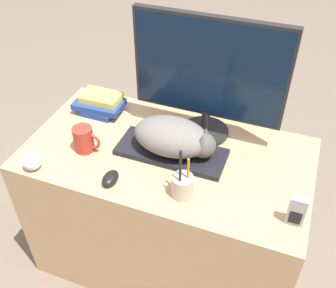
{
  "coord_description": "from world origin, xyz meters",
  "views": [
    {
      "loc": [
        0.43,
        -0.8,
        1.77
      ],
      "look_at": [
        0.01,
        0.3,
        0.77
      ],
      "focal_mm": 42.0,
      "sensor_mm": 36.0,
      "label": 1
    }
  ],
  "objects": [
    {
      "name": "keyboard",
      "position": [
        0.02,
        0.31,
        0.72
      ],
      "size": [
        0.44,
        0.17,
        0.02
      ],
      "color": "black",
      "rests_on": "desk"
    },
    {
      "name": "phone",
      "position": [
        0.53,
        0.13,
        0.77
      ],
      "size": [
        0.06,
        0.03,
        0.12
      ],
      "color": "#99999E",
      "rests_on": "desk"
    },
    {
      "name": "monitor",
      "position": [
        0.11,
        0.49,
        1.0
      ],
      "size": [
        0.61,
        0.2,
        0.52
      ],
      "color": "black",
      "rests_on": "desk"
    },
    {
      "name": "desk",
      "position": [
        0.0,
        0.31,
        0.35
      ],
      "size": [
        1.16,
        0.63,
        0.71
      ],
      "color": "tan",
      "rests_on": "ground_plane"
    },
    {
      "name": "computer_mouse",
      "position": [
        -0.14,
        0.09,
        0.73
      ],
      "size": [
        0.05,
        0.09,
        0.04
      ],
      "color": "black",
      "rests_on": "desk"
    },
    {
      "name": "coffee_mug",
      "position": [
        -0.32,
        0.22,
        0.76
      ],
      "size": [
        0.12,
        0.08,
        0.11
      ],
      "color": "#9E2D23",
      "rests_on": "desk"
    },
    {
      "name": "baseball",
      "position": [
        -0.45,
        0.05,
        0.75
      ],
      "size": [
        0.07,
        0.07,
        0.07
      ],
      "color": "silver",
      "rests_on": "desk"
    },
    {
      "name": "book_stack",
      "position": [
        -0.39,
        0.48,
        0.75
      ],
      "size": [
        0.22,
        0.16,
        0.09
      ],
      "color": "navy",
      "rests_on": "desk"
    },
    {
      "name": "cat",
      "position": [
        0.04,
        0.31,
        0.8
      ],
      "size": [
        0.33,
        0.19,
        0.14
      ],
      "color": "#66605B",
      "rests_on": "keyboard"
    },
    {
      "name": "pen_cup",
      "position": [
        0.13,
        0.12,
        0.76
      ],
      "size": [
        0.08,
        0.08,
        0.22
      ],
      "color": "#B2A893",
      "rests_on": "desk"
    }
  ]
}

